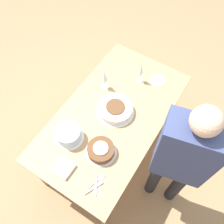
{
  "coord_description": "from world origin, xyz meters",
  "views": [
    {
      "loc": [
        -0.99,
        -0.63,
        2.77
      ],
      "look_at": [
        0.0,
        0.0,
        0.81
      ],
      "focal_mm": 40.0,
      "sensor_mm": 36.0,
      "label": 1
    }
  ],
  "objects": [
    {
      "name": "ground_plane",
      "position": [
        0.0,
        0.0,
        0.0
      ],
      "size": [
        12.0,
        12.0,
        0.0
      ],
      "primitive_type": "plane",
      "color": "#A87F56"
    },
    {
      "name": "dining_table",
      "position": [
        0.0,
        0.0,
        0.65
      ],
      "size": [
        1.63,
        0.9,
        0.76
      ],
      "color": "tan",
      "rests_on": "ground_plane"
    },
    {
      "name": "wine_glass_far",
      "position": [
        0.24,
        0.23,
        0.92
      ],
      "size": [
        0.07,
        0.07,
        0.23
      ],
      "color": "silver",
      "rests_on": "dining_table"
    },
    {
      "name": "dessert_plate_right",
      "position": [
        0.59,
        -0.18,
        0.77
      ],
      "size": [
        0.16,
        0.16,
        0.01
      ],
      "color": "white",
      "rests_on": "dining_table"
    },
    {
      "name": "person_cutting",
      "position": [
        -0.16,
        -0.71,
        1.01
      ],
      "size": [
        0.3,
        0.44,
        1.68
      ],
      "rotation": [
        0.0,
        0.0,
        1.79
      ],
      "color": "#232328",
      "rests_on": "ground_plane"
    },
    {
      "name": "fork_pile",
      "position": [
        -0.61,
        -0.25,
        0.77
      ],
      "size": [
        0.22,
        0.13,
        0.01
      ],
      "color": "silver",
      "rests_on": "dining_table"
    },
    {
      "name": "cake_front_chocolate",
      "position": [
        -0.36,
        -0.12,
        0.8
      ],
      "size": [
        0.27,
        0.27,
        0.09
      ],
      "color": "white",
      "rests_on": "dining_table"
    },
    {
      "name": "cake_center_white",
      "position": [
        0.05,
        -0.01,
        0.8
      ],
      "size": [
        0.36,
        0.36,
        0.09
      ],
      "color": "white",
      "rests_on": "dining_table"
    },
    {
      "name": "wine_glass_near",
      "position": [
        0.5,
        -0.02,
        0.92
      ],
      "size": [
        0.07,
        0.07,
        0.24
      ],
      "color": "silver",
      "rests_on": "dining_table"
    },
    {
      "name": "napkin_stack",
      "position": [
        -0.65,
        0.06,
        0.78
      ],
      "size": [
        0.15,
        0.14,
        0.03
      ],
      "color": "silver",
      "rests_on": "dining_table"
    },
    {
      "name": "cake_back_decorated",
      "position": [
        -0.4,
        0.19,
        0.82
      ],
      "size": [
        0.26,
        0.26,
        0.12
      ],
      "color": "white",
      "rests_on": "dining_table"
    }
  ]
}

